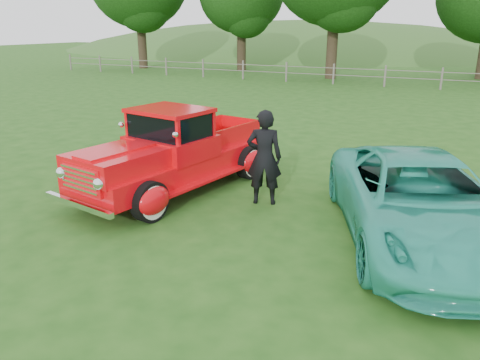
% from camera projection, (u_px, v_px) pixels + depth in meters
% --- Properties ---
extents(ground, '(140.00, 140.00, 0.00)m').
position_uv_depth(ground, '(166.00, 231.00, 8.10)').
color(ground, '#1E4C14').
rests_on(ground, ground).
extents(distant_hills, '(116.00, 60.00, 18.00)m').
position_uv_depth(distant_hills, '(398.00, 88.00, 62.01)').
color(distant_hills, '#335720').
rests_on(distant_hills, ground).
extents(fence_line, '(48.00, 0.12, 1.20)m').
position_uv_depth(fence_line, '(385.00, 76.00, 26.70)').
color(fence_line, '#6E655D').
rests_on(fence_line, ground).
extents(red_pickup, '(2.87, 5.21, 1.78)m').
position_uv_depth(red_pickup, '(174.00, 154.00, 9.88)').
color(red_pickup, black).
rests_on(red_pickup, ground).
extents(teal_sedan, '(4.09, 5.60, 1.41)m').
position_uv_depth(teal_sedan, '(420.00, 201.00, 7.49)').
color(teal_sedan, teal).
rests_on(teal_sedan, ground).
extents(man, '(0.80, 0.65, 1.88)m').
position_uv_depth(man, '(264.00, 158.00, 9.09)').
color(man, black).
rests_on(man, ground).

